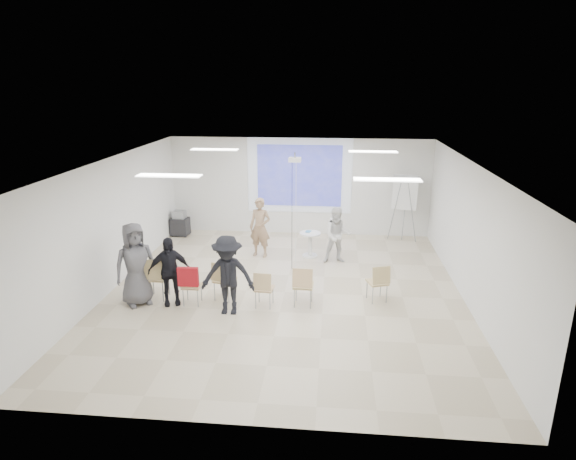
# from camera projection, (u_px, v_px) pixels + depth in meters

# --- Properties ---
(floor) EXTENTS (8.00, 9.00, 0.10)m
(floor) POSITION_uv_depth(u_px,v_px,m) (285.00, 294.00, 11.08)
(floor) COLOR beige
(floor) RESTS_ON ground
(ceiling) EXTENTS (8.00, 9.00, 0.10)m
(ceiling) POSITION_uv_depth(u_px,v_px,m) (284.00, 160.00, 10.15)
(ceiling) COLOR white
(ceiling) RESTS_ON wall_back
(wall_back) EXTENTS (8.00, 0.10, 3.00)m
(wall_back) POSITION_uv_depth(u_px,v_px,m) (300.00, 186.00, 14.94)
(wall_back) COLOR silver
(wall_back) RESTS_ON floor
(wall_left) EXTENTS (0.10, 9.00, 3.00)m
(wall_left) POSITION_uv_depth(u_px,v_px,m) (108.00, 225.00, 10.98)
(wall_left) COLOR silver
(wall_left) RESTS_ON floor
(wall_right) EXTENTS (0.10, 9.00, 3.00)m
(wall_right) POSITION_uv_depth(u_px,v_px,m) (473.00, 235.00, 10.25)
(wall_right) COLOR silver
(wall_right) RESTS_ON floor
(projection_halo) EXTENTS (3.20, 0.01, 2.30)m
(projection_halo) POSITION_uv_depth(u_px,v_px,m) (299.00, 176.00, 14.77)
(projection_halo) COLOR silver
(projection_halo) RESTS_ON wall_back
(projection_image) EXTENTS (2.60, 0.01, 1.90)m
(projection_image) POSITION_uv_depth(u_px,v_px,m) (299.00, 176.00, 14.76)
(projection_image) COLOR #363EBA
(projection_image) RESTS_ON wall_back
(pedestal_table) EXTENTS (0.69, 0.69, 0.71)m
(pedestal_table) POSITION_uv_depth(u_px,v_px,m) (310.00, 243.00, 13.18)
(pedestal_table) COLOR white
(pedestal_table) RESTS_ON floor
(player_left) EXTENTS (0.77, 0.60, 1.86)m
(player_left) POSITION_uv_depth(u_px,v_px,m) (260.00, 224.00, 13.07)
(player_left) COLOR #9E7D61
(player_left) RESTS_ON floor
(player_right) EXTENTS (0.88, 0.74, 1.67)m
(player_right) POSITION_uv_depth(u_px,v_px,m) (338.00, 232.00, 12.64)
(player_right) COLOR silver
(player_right) RESTS_ON floor
(controller_left) EXTENTS (0.07, 0.14, 0.04)m
(controller_left) POSITION_uv_depth(u_px,v_px,m) (268.00, 211.00, 13.21)
(controller_left) COLOR white
(controller_left) RESTS_ON player_left
(controller_right) EXTENTS (0.06, 0.13, 0.04)m
(controller_right) POSITION_uv_depth(u_px,v_px,m) (331.00, 219.00, 12.81)
(controller_right) COLOR white
(controller_right) RESTS_ON player_right
(chair_far_left) EXTENTS (0.47, 0.50, 0.98)m
(chair_far_left) POSITION_uv_depth(u_px,v_px,m) (155.00, 275.00, 10.53)
(chair_far_left) COLOR tan
(chair_far_left) RESTS_ON floor
(chair_left_mid) EXTENTS (0.40, 0.43, 0.83)m
(chair_left_mid) POSITION_uv_depth(u_px,v_px,m) (191.00, 284.00, 10.29)
(chair_left_mid) COLOR tan
(chair_left_mid) RESTS_ON floor
(chair_left_inner) EXTENTS (0.52, 0.55, 0.90)m
(chair_left_inner) POSITION_uv_depth(u_px,v_px,m) (223.00, 278.00, 10.51)
(chair_left_inner) COLOR tan
(chair_left_inner) RESTS_ON floor
(chair_center) EXTENTS (0.42, 0.44, 0.82)m
(chair_center) POSITION_uv_depth(u_px,v_px,m) (263.00, 287.00, 10.18)
(chair_center) COLOR tan
(chair_center) RESTS_ON floor
(chair_right_inner) EXTENTS (0.44, 0.47, 0.91)m
(chair_right_inner) POSITION_uv_depth(u_px,v_px,m) (303.00, 283.00, 10.21)
(chair_right_inner) COLOR tan
(chair_right_inner) RESTS_ON floor
(chair_right_far) EXTENTS (0.52, 0.54, 0.87)m
(chair_right_far) POSITION_uv_depth(u_px,v_px,m) (379.00, 280.00, 10.43)
(chair_right_far) COLOR tan
(chair_right_far) RESTS_ON floor
(red_jacket) EXTENTS (0.44, 0.11, 0.42)m
(red_jacket) POSITION_uv_depth(u_px,v_px,m) (188.00, 277.00, 10.08)
(red_jacket) COLOR #AD151D
(red_jacket) RESTS_ON chair_left_mid
(laptop) EXTENTS (0.38, 0.32, 0.03)m
(laptop) POSITION_uv_depth(u_px,v_px,m) (225.00, 278.00, 10.61)
(laptop) COLOR black
(laptop) RESTS_ON chair_left_inner
(audience_left) EXTENTS (1.16, 0.93, 1.74)m
(audience_left) POSITION_uv_depth(u_px,v_px,m) (169.00, 266.00, 10.24)
(audience_left) COLOR black
(audience_left) RESTS_ON floor
(audience_mid) EXTENTS (1.26, 0.71, 1.92)m
(audience_mid) POSITION_uv_depth(u_px,v_px,m) (228.00, 270.00, 9.80)
(audience_mid) COLOR black
(audience_mid) RESTS_ON floor
(audience_outer) EXTENTS (1.19, 1.14, 2.05)m
(audience_outer) POSITION_uv_depth(u_px,v_px,m) (135.00, 259.00, 10.21)
(audience_outer) COLOR #58575C
(audience_outer) RESTS_ON floor
(flipchart_easel) EXTENTS (0.84, 0.66, 2.00)m
(flipchart_easel) POSITION_uv_depth(u_px,v_px,m) (405.00, 193.00, 14.17)
(flipchart_easel) COLOR gray
(flipchart_easel) RESTS_ON floor
(av_cart) EXTENTS (0.56, 0.47, 0.79)m
(av_cart) POSITION_uv_depth(u_px,v_px,m) (180.00, 224.00, 14.99)
(av_cart) COLOR black
(av_cart) RESTS_ON floor
(ceiling_projector) EXTENTS (0.30, 0.25, 3.00)m
(ceiling_projector) POSITION_uv_depth(u_px,v_px,m) (295.00, 165.00, 11.67)
(ceiling_projector) COLOR white
(ceiling_projector) RESTS_ON ceiling
(fluor_panel_nw) EXTENTS (1.20, 0.30, 0.02)m
(fluor_panel_nw) POSITION_uv_depth(u_px,v_px,m) (215.00, 149.00, 12.26)
(fluor_panel_nw) COLOR white
(fluor_panel_nw) RESTS_ON ceiling
(fluor_panel_ne) EXTENTS (1.20, 0.30, 0.02)m
(fluor_panel_ne) POSITION_uv_depth(u_px,v_px,m) (373.00, 152.00, 11.89)
(fluor_panel_ne) COLOR white
(fluor_panel_ne) RESTS_ON ceiling
(fluor_panel_sw) EXTENTS (1.20, 0.30, 0.02)m
(fluor_panel_sw) POSITION_uv_depth(u_px,v_px,m) (169.00, 176.00, 8.93)
(fluor_panel_sw) COLOR white
(fluor_panel_sw) RESTS_ON ceiling
(fluor_panel_se) EXTENTS (1.20, 0.30, 0.02)m
(fluor_panel_se) POSITION_uv_depth(u_px,v_px,m) (387.00, 180.00, 8.57)
(fluor_panel_se) COLOR white
(fluor_panel_se) RESTS_ON ceiling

